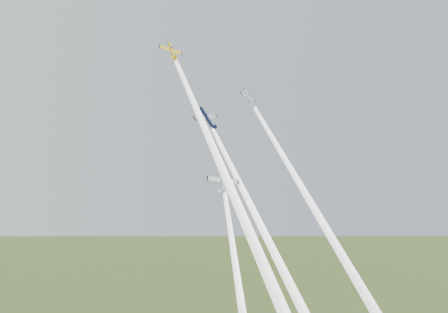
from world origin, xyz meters
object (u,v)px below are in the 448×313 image
plane_yellow (172,51)px  plane_silver_low (223,182)px  plane_silver_right (249,98)px  plane_navy (207,119)px

plane_yellow → plane_silver_low: 32.27m
plane_yellow → plane_silver_right: 25.93m
plane_navy → plane_silver_right: bearing=-5.5°
plane_yellow → plane_silver_right: bearing=0.5°
plane_silver_low → plane_navy: bearing=97.1°
plane_navy → plane_silver_right: plane_silver_right is taller
plane_navy → plane_silver_right: size_ratio=1.17×
plane_silver_right → plane_silver_low: plane_silver_right is taller
plane_yellow → plane_silver_low: bearing=-57.8°
plane_navy → plane_yellow: bearing=170.7°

